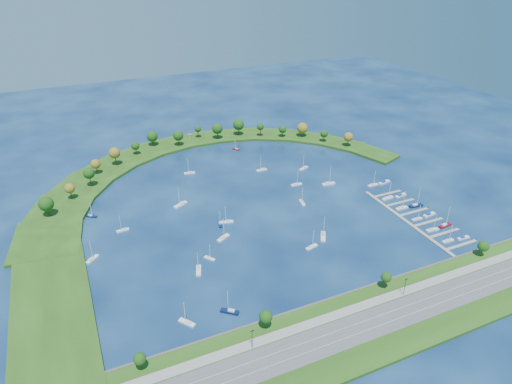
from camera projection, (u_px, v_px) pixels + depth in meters
name	position (u px, v px, depth m)	size (l,w,h in m)	color
ground	(252.00, 202.00, 299.72)	(700.00, 700.00, 0.00)	#071A43
south_shoreline	(361.00, 326.00, 200.98)	(420.00, 43.10, 11.60)	#244512
breakwater	(166.00, 183.00, 321.75)	(286.74, 247.64, 2.00)	#244512
breakwater_trees	(196.00, 144.00, 360.59)	(242.64, 94.33, 14.45)	#382314
harbor_tower	(190.00, 136.00, 391.35)	(2.60, 2.60, 4.07)	gray
dock_system	(415.00, 218.00, 281.05)	(24.28, 82.00, 1.60)	gray
moored_boat_0	(91.00, 216.00, 282.93)	(6.69, 5.39, 9.99)	#09193D
moored_boat_1	(181.00, 204.00, 295.13)	(10.23, 7.28, 14.85)	white
moored_boat_2	(220.00, 224.00, 274.69)	(3.31, 7.12, 10.10)	#09193D
moored_boat_3	(230.00, 311.00, 209.29)	(8.44, 7.52, 13.03)	#09193D
moored_boat_4	(304.00, 168.00, 343.44)	(8.74, 5.37, 12.45)	white
moored_boat_5	(328.00, 183.00, 320.98)	(9.69, 3.40, 13.97)	white
moored_boat_6	(199.00, 270.00, 235.68)	(5.11, 9.03, 12.80)	white
moored_boat_7	(262.00, 169.00, 340.94)	(8.33, 2.42, 12.20)	white
moored_boat_8	(323.00, 236.00, 263.09)	(7.46, 9.83, 14.45)	white
moored_boat_9	(209.00, 258.00, 244.95)	(5.37, 6.34, 9.61)	white
moored_boat_10	(223.00, 237.00, 261.82)	(9.05, 6.61, 13.19)	white
moored_boat_11	(236.00, 149.00, 375.65)	(5.22, 6.60, 9.80)	maroon
moored_boat_12	(302.00, 202.00, 297.81)	(3.67, 8.06, 11.45)	white
moored_boat_13	(123.00, 230.00, 268.98)	(7.55, 2.61, 10.91)	white
moored_boat_14	(190.00, 173.00, 336.38)	(8.46, 4.07, 11.98)	white
moored_boat_15	(92.00, 259.00, 244.00)	(7.77, 7.35, 12.29)	white
moored_boat_16	(187.00, 322.00, 203.09)	(6.88, 8.05, 12.24)	white
moored_boat_17	(296.00, 184.00, 320.15)	(8.28, 2.76, 11.99)	white
moored_boat_18	(227.00, 221.00, 277.04)	(8.29, 4.18, 11.73)	white
moored_boat_19	(312.00, 247.00, 253.99)	(8.08, 3.95, 11.45)	white
docked_boat_0	(448.00, 240.00, 259.29)	(7.57, 2.23, 11.07)	white
docked_boat_1	(463.00, 238.00, 262.06)	(7.92, 2.56, 1.60)	white
docked_boat_2	(432.00, 229.00, 269.28)	(8.31, 2.89, 11.99)	white
docked_boat_3	(445.00, 225.00, 273.41)	(9.37, 3.75, 13.39)	maroon
docked_boat_4	(417.00, 219.00, 279.97)	(7.14, 2.35, 10.36)	white
docked_boat_5	(429.00, 215.00, 284.32)	(9.44, 3.58, 1.88)	white
docked_boat_6	(402.00, 208.00, 291.45)	(8.68, 2.51, 12.73)	white
docked_boat_7	(416.00, 205.00, 294.06)	(9.64, 3.54, 13.86)	#09193D
docked_boat_8	(388.00, 198.00, 302.87)	(8.97, 3.36, 12.88)	white
docked_boat_9	(401.00, 195.00, 306.16)	(9.31, 4.03, 1.84)	white
docked_boat_10	(373.00, 185.00, 319.42)	(7.85, 2.26, 11.51)	white
docked_boat_11	(384.00, 182.00, 323.07)	(9.94, 4.26, 1.96)	white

